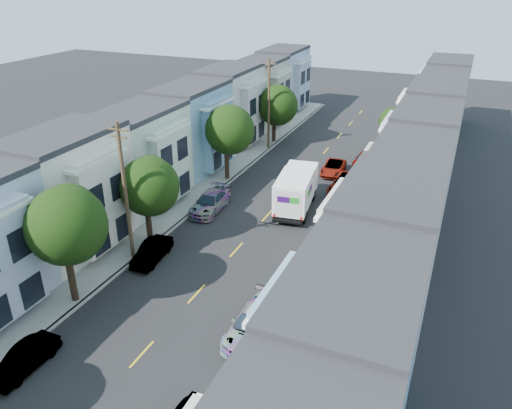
{
  "coord_description": "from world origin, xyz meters",
  "views": [
    {
      "loc": [
        13.9,
        -22.73,
        18.98
      ],
      "look_at": [
        0.07,
        9.52,
        2.2
      ],
      "focal_mm": 35.0,
      "sensor_mm": 36.0,
      "label": 1
    }
  ],
  "objects_px": {
    "lead_sedan": "(333,168)",
    "parked_right_b": "(253,323)",
    "parked_right_d": "(364,159)",
    "utility_pole_near": "(125,193)",
    "tree_far_r": "(392,123)",
    "parked_left_c": "(152,252)",
    "fedex_truck": "(296,189)",
    "parked_left_d": "(210,202)",
    "parked_right_c": "(346,185)",
    "tree_e": "(277,105)",
    "parked_left_b": "(25,359)",
    "tree_c": "(148,187)",
    "tree_b": "(66,226)",
    "utility_pole_far": "(269,105)",
    "tree_d": "(229,130)"
  },
  "relations": [
    {
      "from": "utility_pole_far",
      "to": "utility_pole_near",
      "type": "bearing_deg",
      "value": -90.0
    },
    {
      "from": "parked_left_b",
      "to": "utility_pole_near",
      "type": "bearing_deg",
      "value": 97.31
    },
    {
      "from": "parked_left_d",
      "to": "parked_right_c",
      "type": "distance_m",
      "value": 12.87
    },
    {
      "from": "tree_far_r",
      "to": "parked_right_c",
      "type": "relative_size",
      "value": 0.99
    },
    {
      "from": "parked_left_b",
      "to": "utility_pole_far",
      "type": "bearing_deg",
      "value": 92.38
    },
    {
      "from": "tree_far_r",
      "to": "parked_right_d",
      "type": "distance_m",
      "value": 4.99
    },
    {
      "from": "tree_e",
      "to": "parked_left_b",
      "type": "height_order",
      "value": "tree_e"
    },
    {
      "from": "parked_left_d",
      "to": "parked_right_d",
      "type": "distance_m",
      "value": 18.76
    },
    {
      "from": "utility_pole_near",
      "to": "lead_sedan",
      "type": "xyz_separation_m",
      "value": [
        8.87,
        21.53,
        -4.53
      ]
    },
    {
      "from": "lead_sedan",
      "to": "parked_right_b",
      "type": "height_order",
      "value": "parked_right_b"
    },
    {
      "from": "tree_e",
      "to": "fedex_truck",
      "type": "bearing_deg",
      "value": -63.53
    },
    {
      "from": "lead_sedan",
      "to": "parked_left_c",
      "type": "distance_m",
      "value": 22.46
    },
    {
      "from": "utility_pole_far",
      "to": "tree_c",
      "type": "bearing_deg",
      "value": -90.01
    },
    {
      "from": "lead_sedan",
      "to": "utility_pole_near",
      "type": "bearing_deg",
      "value": -115.83
    },
    {
      "from": "tree_b",
      "to": "utility_pole_far",
      "type": "height_order",
      "value": "utility_pole_far"
    },
    {
      "from": "tree_e",
      "to": "utility_pole_far",
      "type": "height_order",
      "value": "utility_pole_far"
    },
    {
      "from": "tree_far_r",
      "to": "parked_left_c",
      "type": "xyz_separation_m",
      "value": [
        -11.79,
        -28.02,
        -3.24
      ]
    },
    {
      "from": "parked_left_b",
      "to": "tree_c",
      "type": "bearing_deg",
      "value": 96.0
    },
    {
      "from": "utility_pole_near",
      "to": "parked_right_b",
      "type": "distance_m",
      "value": 12.71
    },
    {
      "from": "parked_right_d",
      "to": "utility_pole_near",
      "type": "bearing_deg",
      "value": -108.82
    },
    {
      "from": "tree_e",
      "to": "parked_right_d",
      "type": "xyz_separation_m",
      "value": [
        11.2,
        -3.37,
        -3.81
      ]
    },
    {
      "from": "utility_pole_near",
      "to": "parked_right_b",
      "type": "xyz_separation_m",
      "value": [
        11.2,
        -4.1,
        -4.38
      ]
    },
    {
      "from": "tree_c",
      "to": "parked_right_c",
      "type": "distance_m",
      "value": 19.01
    },
    {
      "from": "tree_b",
      "to": "utility_pole_near",
      "type": "relative_size",
      "value": 0.78
    },
    {
      "from": "parked_right_b",
      "to": "parked_left_b",
      "type": "bearing_deg",
      "value": -143.79
    },
    {
      "from": "tree_c",
      "to": "tree_d",
      "type": "distance_m",
      "value": 13.31
    },
    {
      "from": "utility_pole_near",
      "to": "fedex_truck",
      "type": "xyz_separation_m",
      "value": [
        8.05,
        12.33,
        -3.28
      ]
    },
    {
      "from": "parked_right_d",
      "to": "tree_b",
      "type": "bearing_deg",
      "value": -104.8
    },
    {
      "from": "tree_c",
      "to": "lead_sedan",
      "type": "bearing_deg",
      "value": 64.89
    },
    {
      "from": "tree_d",
      "to": "parked_right_c",
      "type": "relative_size",
      "value": 1.34
    },
    {
      "from": "parked_right_b",
      "to": "tree_b",
      "type": "bearing_deg",
      "value": -172.12
    },
    {
      "from": "tree_far_r",
      "to": "utility_pole_near",
      "type": "height_order",
      "value": "utility_pole_near"
    },
    {
      "from": "tree_b",
      "to": "parked_right_d",
      "type": "xyz_separation_m",
      "value": [
        11.2,
        30.77,
        -4.73
      ]
    },
    {
      "from": "fedex_truck",
      "to": "lead_sedan",
      "type": "relative_size",
      "value": 1.56
    },
    {
      "from": "parked_right_b",
      "to": "parked_right_c",
      "type": "height_order",
      "value": "parked_right_b"
    },
    {
      "from": "parked_left_c",
      "to": "parked_right_d",
      "type": "height_order",
      "value": "parked_right_d"
    },
    {
      "from": "parked_left_b",
      "to": "tree_far_r",
      "type": "bearing_deg",
      "value": 73.65
    },
    {
      "from": "tree_e",
      "to": "parked_right_c",
      "type": "distance_m",
      "value": 16.15
    },
    {
      "from": "lead_sedan",
      "to": "parked_left_b",
      "type": "height_order",
      "value": "parked_left_b"
    },
    {
      "from": "tree_c",
      "to": "parked_right_b",
      "type": "distance_m",
      "value": 13.61
    },
    {
      "from": "tree_c",
      "to": "utility_pole_near",
      "type": "distance_m",
      "value": 2.67
    },
    {
      "from": "parked_right_c",
      "to": "fedex_truck",
      "type": "bearing_deg",
      "value": -120.22
    },
    {
      "from": "fedex_truck",
      "to": "lead_sedan",
      "type": "distance_m",
      "value": 9.32
    },
    {
      "from": "tree_d",
      "to": "lead_sedan",
      "type": "bearing_deg",
      "value": 32.38
    },
    {
      "from": "utility_pole_near",
      "to": "parked_left_d",
      "type": "relative_size",
      "value": 1.95
    },
    {
      "from": "tree_b",
      "to": "parked_right_d",
      "type": "height_order",
      "value": "tree_b"
    },
    {
      "from": "parked_right_b",
      "to": "parked_right_d",
      "type": "bearing_deg",
      "value": 90.09
    },
    {
      "from": "parked_right_d",
      "to": "lead_sedan",
      "type": "bearing_deg",
      "value": -117.74
    },
    {
      "from": "parked_left_d",
      "to": "parked_right_b",
      "type": "distance_m",
      "value": 16.47
    },
    {
      "from": "utility_pole_near",
      "to": "parked_right_d",
      "type": "bearing_deg",
      "value": 65.98
    }
  ]
}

